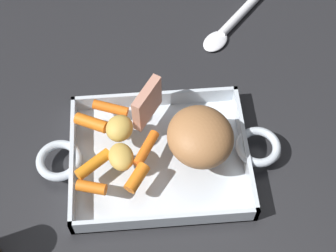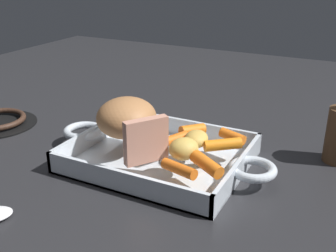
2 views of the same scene
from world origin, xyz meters
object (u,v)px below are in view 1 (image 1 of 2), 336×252
object	(u,v)px
baby_carrot_short	(146,147)
potato_near_roast	(121,157)
baby_carrot_northwest	(91,187)
baby_carrot_center_left	(91,123)
baby_carrot_southeast	(93,164)
potato_golden_small	(119,128)
serving_spoon	(236,19)
roasting_dish	(160,158)
pork_roast	(200,134)
baby_carrot_long	(137,178)
roast_slice_thin	(147,103)
baby_carrot_center_right	(111,108)

from	to	relation	value
baby_carrot_short	potato_near_roast	distance (m)	0.05
baby_carrot_northwest	baby_carrot_center_left	bearing A→B (deg)	90.16
baby_carrot_southeast	baby_carrot_center_left	distance (m)	0.08
baby_carrot_short	baby_carrot_center_left	bearing A→B (deg)	149.18
potato_golden_small	serving_spoon	bearing A→B (deg)	48.72
roasting_dish	potato_near_roast	distance (m)	0.08
roasting_dish	potato_near_roast	xyz separation A→B (m)	(-0.06, -0.02, 0.04)
baby_carrot_short	potato_golden_small	size ratio (longest dim) A/B	1.35
pork_roast	baby_carrot_center_left	distance (m)	0.19
baby_carrot_center_left	potato_golden_small	size ratio (longest dim) A/B	1.16
potato_golden_small	serving_spoon	xyz separation A→B (m)	(0.25, 0.28, -0.05)
baby_carrot_long	roast_slice_thin	bearing A→B (deg)	79.06
potato_golden_small	baby_carrot_northwest	bearing A→B (deg)	-115.25
baby_carrot_short	potato_golden_small	xyz separation A→B (m)	(-0.04, 0.03, 0.01)
baby_carrot_short	baby_carrot_center_right	bearing A→B (deg)	124.68
baby_carrot_southeast	baby_carrot_center_right	world-z (taller)	baby_carrot_southeast
pork_roast	roast_slice_thin	size ratio (longest dim) A/B	1.59
roast_slice_thin	baby_carrot_short	world-z (taller)	roast_slice_thin
baby_carrot_long	potato_golden_small	size ratio (longest dim) A/B	0.96
roasting_dish	potato_golden_small	size ratio (longest dim) A/B	8.34
roasting_dish	roast_slice_thin	bearing A→B (deg)	101.92
baby_carrot_long	potato_near_roast	world-z (taller)	potato_near_roast
baby_carrot_southeast	baby_carrot_northwest	distance (m)	0.04
potato_near_roast	serving_spoon	size ratio (longest dim) A/B	0.26
baby_carrot_northwest	baby_carrot_long	distance (m)	0.07
baby_carrot_center_right	potato_golden_small	size ratio (longest dim) A/B	1.24
baby_carrot_center_right	baby_carrot_center_left	bearing A→B (deg)	-138.77
baby_carrot_long	serving_spoon	size ratio (longest dim) A/B	0.24
serving_spoon	baby_carrot_center_left	bearing A→B (deg)	-6.38
baby_carrot_center_left	baby_carrot_short	xyz separation A→B (m)	(0.09, -0.05, -0.00)
pork_roast	baby_carrot_center_left	xyz separation A→B (m)	(-0.18, 0.05, -0.03)
baby_carrot_southeast	baby_carrot_center_left	world-z (taller)	baby_carrot_center_left
roasting_dish	potato_golden_small	bearing A→B (deg)	149.91
baby_carrot_southeast	baby_carrot_short	xyz separation A→B (m)	(0.09, 0.03, -0.00)
roasting_dish	baby_carrot_southeast	xyz separation A→B (m)	(-0.11, -0.02, 0.04)
baby_carrot_northwest	baby_carrot_center_right	xyz separation A→B (m)	(0.03, 0.15, -0.00)
baby_carrot_center_right	potato_near_roast	bearing A→B (deg)	-81.07
baby_carrot_long	baby_carrot_southeast	bearing A→B (deg)	156.24
roasting_dish	serving_spoon	size ratio (longest dim) A/B	2.13
baby_carrot_short	potato_near_roast	world-z (taller)	potato_near_roast
roast_slice_thin	baby_carrot_short	bearing A→B (deg)	-95.51
pork_roast	baby_carrot_long	bearing A→B (deg)	-151.24
baby_carrot_center_left	baby_carrot_center_right	xyz separation A→B (m)	(0.03, 0.03, -0.00)
baby_carrot_long	baby_carrot_center_right	bearing A→B (deg)	105.94
roast_slice_thin	baby_carrot_center_left	size ratio (longest dim) A/B	1.25
baby_carrot_northwest	potato_golden_small	distance (m)	0.11
roasting_dish	baby_carrot_southeast	world-z (taller)	baby_carrot_southeast
baby_carrot_southeast	roast_slice_thin	bearing A→B (deg)	45.40
baby_carrot_southeast	baby_carrot_northwest	bearing A→B (deg)	-94.46
serving_spoon	potato_near_roast	bearing A→B (deg)	5.71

